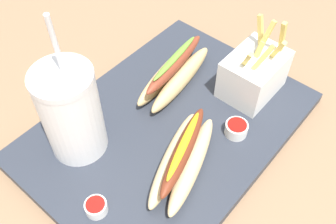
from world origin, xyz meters
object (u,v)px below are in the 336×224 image
at_px(ketchup_cup_1, 96,207).
at_px(ketchup_cup_2, 236,128).
at_px(soda_cup, 71,113).
at_px(hot_dog_1, 175,72).
at_px(fries_basket, 254,73).
at_px(hot_dog_2, 183,158).

relative_size(ketchup_cup_1, ketchup_cup_2, 0.86).
height_order(ketchup_cup_1, ketchup_cup_2, ketchup_cup_2).
relative_size(soda_cup, ketchup_cup_2, 6.72).
height_order(soda_cup, hot_dog_1, soda_cup).
bearing_deg(ketchup_cup_1, hot_dog_1, 16.48).
xyz_separation_m(soda_cup, fries_basket, (0.27, -0.14, -0.04)).
bearing_deg(hot_dog_1, fries_basket, -57.30).
bearing_deg(ketchup_cup_2, fries_basket, 19.52).
bearing_deg(ketchup_cup_2, soda_cup, 135.36).
bearing_deg(fries_basket, soda_cup, 152.86).
distance_m(hot_dog_1, ketchup_cup_2, 0.15).
height_order(fries_basket, ketchup_cup_2, fries_basket).
xyz_separation_m(hot_dog_1, ketchup_cup_1, (-0.26, -0.08, -0.01)).
xyz_separation_m(hot_dog_2, ketchup_cup_2, (0.10, -0.02, -0.01)).
distance_m(hot_dog_1, ketchup_cup_1, 0.27).
height_order(hot_dog_2, ketchup_cup_2, hot_dog_2).
xyz_separation_m(hot_dog_1, ketchup_cup_2, (-0.02, -0.15, -0.01)).
height_order(soda_cup, hot_dog_2, soda_cup).
distance_m(soda_cup, hot_dog_2, 0.17).
xyz_separation_m(soda_cup, ketchup_cup_2, (0.18, -0.17, -0.06)).
bearing_deg(soda_cup, fries_basket, -27.14).
bearing_deg(hot_dog_2, soda_cup, 115.33).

